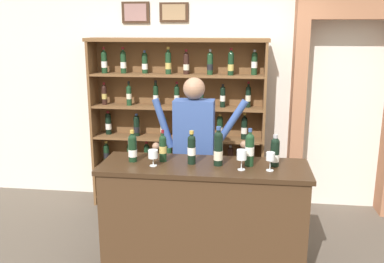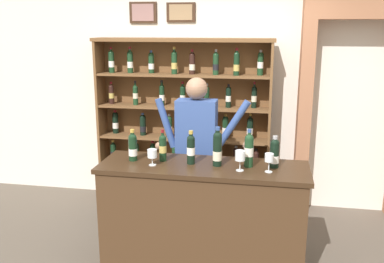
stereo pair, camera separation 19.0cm
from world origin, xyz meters
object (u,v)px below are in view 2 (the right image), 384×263
Objects in this scene: tasting_bottle_bianco at (163,147)px; wine_glass_right at (240,156)px; tasting_counter at (203,219)px; wine_glass_center at (269,159)px; tasting_bottle_chianti at (275,153)px; wine_glass_spare at (152,154)px; tasting_bottle_vin_santo at (191,148)px; shopkeeper at (197,142)px; wine_shelf at (183,120)px; tasting_bottle_rosso at (217,148)px; tasting_bottle_brunello at (133,147)px; tasting_bottle_super_tuscan at (249,149)px.

tasting_bottle_bianco reaches higher than wine_glass_right.
wine_glass_center is at bearing -7.99° from tasting_counter.
wine_glass_spare is (-1.03, -0.13, -0.03)m from tasting_bottle_chianti.
shopkeeper is at bearing 94.88° from tasting_bottle_vin_santo.
tasting_bottle_rosso is (0.59, -1.43, 0.09)m from wine_shelf.
tasting_bottle_chianti is (1.24, 0.03, 0.00)m from tasting_bottle_brunello.
tasting_bottle_vin_santo is 0.71m from tasting_bottle_chianti.
wine_glass_spare is 0.89× the size of wine_glass_center.
tasting_bottle_rosso is (0.49, -0.05, 0.03)m from tasting_bottle_bianco.
tasting_bottle_vin_santo is 0.86× the size of tasting_bottle_rosso.
wine_shelf is 6.16× the size of tasting_bottle_rosso.
tasting_bottle_brunello is at bearing -179.34° from tasting_bottle_super_tuscan.
wine_shelf reaches higher than tasting_bottle_bianco.
tasting_counter is 0.73m from tasting_bottle_bianco.
wine_glass_right is at bearing -153.44° from tasting_bottle_chianti.
tasting_bottle_bianco is 0.76m from tasting_bottle_super_tuscan.
shopkeeper is 11.94× the size of wine_glass_spare.
tasting_bottle_bianco reaches higher than wine_glass_spare.
wine_glass_right reaches higher than tasting_counter.
tasting_bottle_chianti is (1.07, -1.39, 0.06)m from wine_shelf.
tasting_bottle_vin_santo is 2.09× the size of wine_glass_spare.
tasting_bottle_bianco is at bearing 174.33° from tasting_bottle_rosso.
tasting_bottle_bianco is 0.97× the size of tasting_bottle_vin_santo.
wine_shelf reaches higher than tasting_bottle_vin_santo.
wine_glass_right is (0.96, -0.11, -0.00)m from tasting_bottle_brunello.
tasting_bottle_rosso is at bearing -5.67° from tasting_bottle_bianco.
wine_glass_spare is at bearing 179.46° from wine_glass_right.
wine_glass_right is at bearing -14.16° from tasting_bottle_vin_santo.
wine_glass_right is 1.09× the size of wine_glass_center.
tasting_bottle_super_tuscan is at bearing 146.93° from wine_glass_center.
shopkeeper is 0.59m from tasting_bottle_bianco.
tasting_bottle_vin_santo is at bearing -7.91° from tasting_bottle_bianco.
wine_glass_spare is at bearing -170.76° from tasting_bottle_rosso.
wine_shelf is 12.21× the size of wine_glass_right.
tasting_counter is 10.45× the size of wine_glass_right.
wine_shelf is 1.84m from wine_glass_center.
tasting_bottle_chianti is (0.71, 0.03, -0.01)m from tasting_bottle_vin_santo.
tasting_bottle_brunello reaches higher than tasting_counter.
wine_shelf is 7.38× the size of tasting_bottle_bianco.
tasting_bottle_bianco reaches higher than tasting_bottle_chianti.
wine_glass_spare is (0.04, -1.52, 0.03)m from wine_shelf.
tasting_bottle_brunello is 2.01× the size of wine_glass_spare.
tasting_bottle_chianti is 1.60× the size of wine_glass_right.
tasting_bottle_vin_santo is at bearing 171.47° from wine_glass_center.
wine_glass_spare is (-0.06, -0.14, -0.03)m from tasting_bottle_bianco.
wine_glass_spare is at bearing -162.21° from tasting_bottle_vin_santo.
wine_glass_center is at bearing -43.58° from shopkeeper.
tasting_bottle_rosso is 1.24× the size of tasting_bottle_chianti.
tasting_counter is 6.35× the size of tasting_bottle_brunello.
wine_glass_center is at bearing -33.07° from tasting_bottle_super_tuscan.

